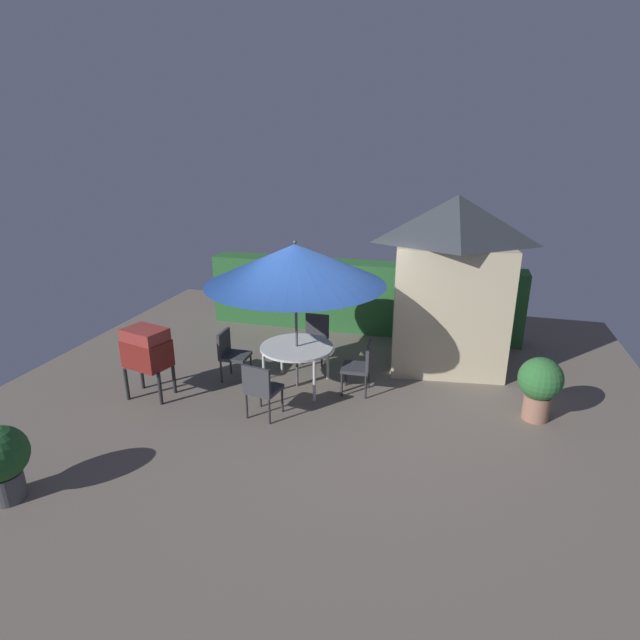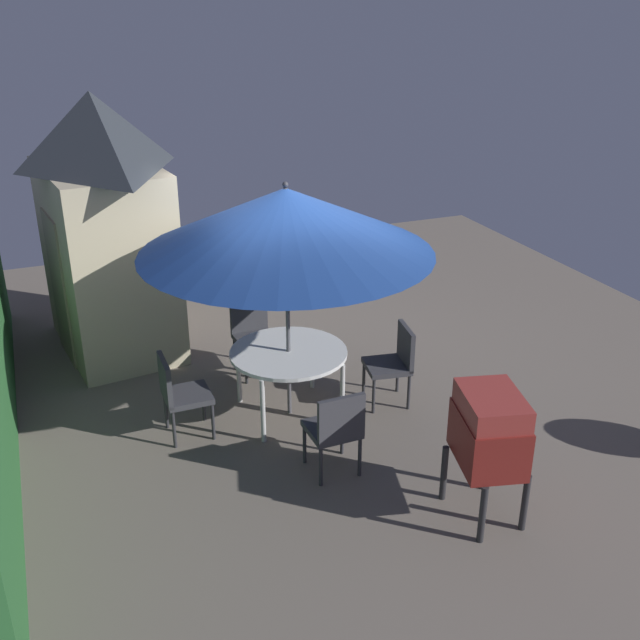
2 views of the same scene
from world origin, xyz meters
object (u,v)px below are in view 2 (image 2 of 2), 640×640
Objects in this scene: garden_shed at (104,224)px; chair_far_side at (394,360)px; patio_umbrella at (286,221)px; chair_toward_house at (179,391)px; chair_toward_hedge at (253,331)px; chair_near_shed at (336,427)px; potted_plant_by_shed at (207,254)px; patio_table at (289,356)px; bbq_grill at (489,431)px.

garden_shed reaches higher than chair_far_side.
patio_umbrella is 2.03m from chair_toward_house.
chair_toward_hedge is (-1.33, -1.43, -1.11)m from garden_shed.
potted_plant_by_shed reaches higher than chair_near_shed.
bbq_grill is at bearing -156.10° from patio_table.
chair_near_shed is 2.33m from chair_toward_hedge.
garden_shed is 3.55× the size of chair_near_shed.
bbq_grill is 1.33× the size of chair_toward_house.
patio_umbrella reaches higher than chair_far_side.
bbq_grill reaches higher than potted_plant_by_shed.
patio_umbrella reaches higher than potted_plant_by_shed.
bbq_grill reaches higher than chair_far_side.
garden_shed is at bearing 28.01° from bbq_grill.
chair_toward_hedge is at bearing 17.46° from bbq_grill.
bbq_grill is (-4.68, -2.49, -0.78)m from garden_shed.
potted_plant_by_shed is (3.86, -0.07, -1.59)m from patio_umbrella.
patio_umbrella is 2.05m from chair_near_shed.
chair_far_side is at bearing -99.52° from patio_umbrella.
chair_toward_house is (2.23, 2.18, -0.33)m from bbq_grill.
chair_toward_house reaches higher than patio_table.
chair_near_shed is 1.00× the size of chair_far_side.
garden_shed is at bearing 31.52° from patio_umbrella.
chair_far_side is (1.03, -1.14, 0.00)m from chair_near_shed.
garden_shed is 3.90m from chair_far_side.
chair_toward_hedge is 0.90× the size of potted_plant_by_shed.
chair_far_side is at bearing -4.73° from bbq_grill.
bbq_grill is 1.20× the size of potted_plant_by_shed.
garden_shed is 5.35m from bbq_grill.
bbq_grill is (-2.24, -0.99, 0.15)m from patio_table.
chair_near_shed is at bearing -177.88° from chair_toward_hedge.
chair_toward_hedge is 1.00× the size of chair_toward_house.
bbq_grill is 1.33× the size of chair_near_shed.
patio_umbrella is (-2.44, -1.49, 0.54)m from garden_shed.
chair_toward_house is 4.07m from potted_plant_by_shed.
patio_umbrella reaches higher than chair_toward_house.
chair_toward_house is (0.19, 2.35, 0.00)m from chair_far_side.
potted_plant_by_shed is at bearing -0.47° from chair_near_shed.
patio_umbrella is at bearing -176.91° from chair_toward_hedge.
chair_far_side is (-2.63, -2.66, -1.11)m from garden_shed.
bbq_grill reaches higher than patio_table.
chair_near_shed is (-1.22, -0.03, -0.17)m from patio_table.
chair_toward_house is (-0.01, 1.19, -1.65)m from patio_umbrella.
potted_plant_by_shed is at bearing -1.01° from patio_umbrella.
patio_umbrella is 2.96× the size of potted_plant_by_shed.
chair_far_side is at bearing -136.80° from chair_toward_hedge.
potted_plant_by_shed is at bearing -17.98° from chair_toward_house.
patio_umbrella reaches higher than patio_table.
potted_plant_by_shed is (3.87, -1.26, 0.07)m from chair_toward_house.
bbq_grill is 3.52m from chair_toward_hedge.
patio_umbrella is 3.29× the size of chair_far_side.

